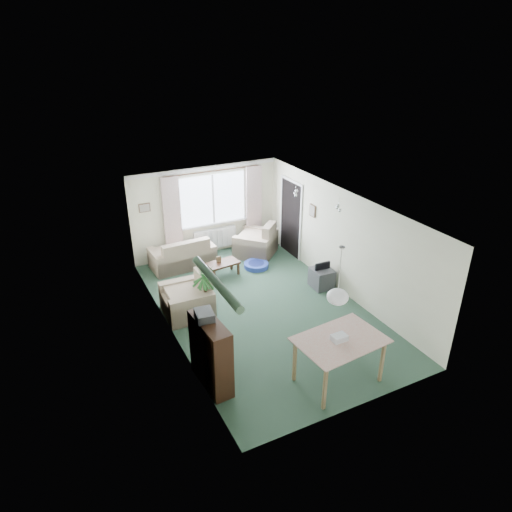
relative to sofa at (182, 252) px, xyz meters
name	(u,v)px	position (x,y,z in m)	size (l,w,h in m)	color
ground	(262,309)	(0.88, -2.75, -0.40)	(6.50, 6.50, 0.00)	#2A4636
window	(213,199)	(1.08, 0.48, 1.10)	(1.80, 0.03, 1.30)	white
curtain_rod	(213,171)	(1.08, 0.40, 1.87)	(2.60, 0.03, 0.03)	black
curtain_left	(172,216)	(-0.07, 0.38, 0.87)	(0.45, 0.08, 2.00)	beige
curtain_right	(254,202)	(2.23, 0.38, 0.87)	(0.45, 0.08, 2.00)	beige
radiator	(215,238)	(1.08, 0.44, 0.00)	(1.20, 0.10, 0.55)	white
doorway	(291,219)	(2.86, -0.55, 0.60)	(0.03, 0.95, 2.00)	black
pendant_lamp	(338,297)	(1.08, -5.05, 1.08)	(0.36, 0.36, 0.36)	white
tinsel_garland	(216,282)	(-1.04, -5.05, 1.88)	(1.60, 1.60, 0.12)	#196626
bauble_cluster_a	(296,191)	(2.18, -1.85, 1.82)	(0.20, 0.20, 0.20)	silver
bauble_cluster_b	(339,205)	(2.48, -3.05, 1.82)	(0.20, 0.20, 0.20)	silver
wall_picture_back	(144,208)	(-0.72, 0.48, 1.15)	(0.28, 0.03, 0.22)	brown
wall_picture_right	(313,211)	(2.86, -1.55, 1.15)	(0.03, 0.24, 0.30)	brown
sofa	(182,252)	(0.00, 0.00, 0.00)	(1.59, 0.84, 0.79)	beige
armchair_corner	(256,239)	(2.00, -0.19, 0.06)	(1.02, 0.96, 0.91)	beige
armchair_left	(186,295)	(-0.62, -2.18, 0.05)	(1.01, 0.96, 0.90)	beige
coffee_table	(223,269)	(0.73, -0.93, -0.22)	(0.78, 0.43, 0.35)	black
photo_frame	(219,259)	(0.64, -0.88, 0.03)	(0.12, 0.02, 0.16)	brown
bookshelf	(211,354)	(-0.96, -4.45, 0.22)	(0.34, 1.01, 1.24)	black
hifi_box	(204,315)	(-0.99, -4.33, 0.91)	(0.28, 0.35, 0.14)	#3C3D41
houseplant	(206,293)	(-0.31, -2.51, 0.20)	(0.51, 0.51, 1.19)	#225D20
dining_table	(338,361)	(0.98, -5.35, 0.02)	(1.34, 0.89, 0.84)	tan
gift_box	(339,338)	(0.94, -5.36, 0.50)	(0.25, 0.18, 0.12)	white
tv_cube	(322,278)	(2.58, -2.50, -0.17)	(0.46, 0.51, 0.46)	#3A3A3F
pet_bed	(256,265)	(1.65, -0.92, -0.33)	(0.62, 0.62, 0.12)	navy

